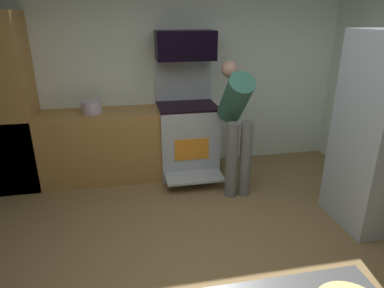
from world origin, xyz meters
The scene contains 8 objects.
ground_plane centered at (0.00, 0.00, -0.01)m, with size 5.20×4.80×0.02m, color olive.
wall_back centered at (0.00, 2.34, 1.30)m, with size 5.20×0.12×2.60m, color silver.
lower_cabinet_run centered at (-0.90, 1.98, 0.45)m, with size 2.40×0.60×0.90m, color #A7793F.
cabinet_column centered at (-1.90, 1.98, 1.05)m, with size 0.60×0.60×2.10m, color #A7793F.
oven_range centered at (0.28, 1.97, 0.51)m, with size 0.76×0.98×1.51m.
microwave centered at (0.28, 2.06, 1.69)m, with size 0.74×0.38×0.36m, color black.
person_cook centered at (0.75, 1.34, 0.92)m, with size 0.31×0.69×1.54m.
stock_pot centered at (-0.92, 1.98, 0.98)m, with size 0.25×0.25×0.15m, color silver.
Camera 1 is at (-0.49, -2.25, 2.06)m, focal length 31.45 mm.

